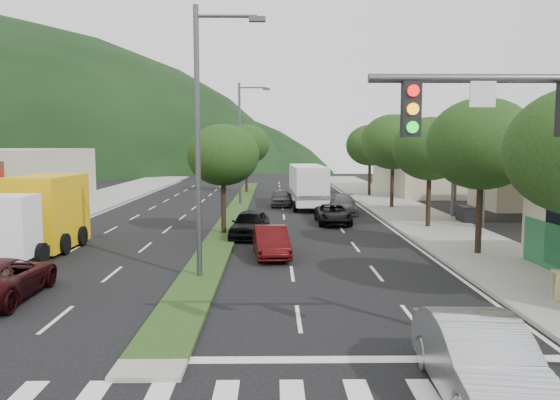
{
  "coord_description": "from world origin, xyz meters",
  "views": [
    {
      "loc": [
        2.77,
        -12.13,
        5.05
      ],
      "look_at": [
        3.08,
        13.31,
        2.42
      ],
      "focal_mm": 35.0,
      "sensor_mm": 36.0,
      "label": 1
    }
  ],
  "objects_px": {
    "tree_r_b": "(482,144)",
    "tree_r_c": "(430,149)",
    "car_queue_a": "(250,224)",
    "tree_r_d": "(393,142)",
    "tree_r_e": "(370,145)",
    "streetlight_mid": "(242,137)",
    "suv_maroon": "(1,278)",
    "box_truck": "(38,217)",
    "car_queue_c": "(271,242)",
    "tree_med_near": "(223,155)",
    "streetlight_near": "(203,129)",
    "tree_med_far": "(246,144)",
    "sedan_silver": "(480,361)",
    "car_queue_d": "(333,214)",
    "motorhome": "(308,185)",
    "car_queue_b": "(343,205)",
    "car_queue_e": "(281,198)"
  },
  "relations": [
    {
      "from": "tree_r_c",
      "to": "motorhome",
      "type": "xyz_separation_m",
      "value": [
        -6.49,
        11.1,
        -2.98
      ]
    },
    {
      "from": "tree_med_near",
      "to": "streetlight_near",
      "type": "distance_m",
      "value": 10.07
    },
    {
      "from": "suv_maroon",
      "to": "car_queue_c",
      "type": "xyz_separation_m",
      "value": [
        8.79,
        6.61,
        -0.01
      ]
    },
    {
      "from": "tree_r_c",
      "to": "box_truck",
      "type": "xyz_separation_m",
      "value": [
        -20.04,
        -7.15,
        -3.07
      ]
    },
    {
      "from": "tree_r_e",
      "to": "tree_r_b",
      "type": "bearing_deg",
      "value": -90.0
    },
    {
      "from": "streetlight_near",
      "to": "motorhome",
      "type": "xyz_separation_m",
      "value": [
        5.3,
        23.1,
        -3.81
      ]
    },
    {
      "from": "sedan_silver",
      "to": "car_queue_a",
      "type": "relative_size",
      "value": 1.11
    },
    {
      "from": "suv_maroon",
      "to": "box_truck",
      "type": "bearing_deg",
      "value": -76.54
    },
    {
      "from": "tree_r_c",
      "to": "sedan_silver",
      "type": "bearing_deg",
      "value": -103.3
    },
    {
      "from": "box_truck",
      "to": "car_queue_d",
      "type": "bearing_deg",
      "value": -147.1
    },
    {
      "from": "motorhome",
      "to": "tree_r_d",
      "type": "bearing_deg",
      "value": -11.41
    },
    {
      "from": "tree_r_c",
      "to": "tree_r_e",
      "type": "relative_size",
      "value": 0.97
    },
    {
      "from": "suv_maroon",
      "to": "box_truck",
      "type": "xyz_separation_m",
      "value": [
        -1.92,
        7.47,
        0.99
      ]
    },
    {
      "from": "tree_med_near",
      "to": "car_queue_b",
      "type": "bearing_deg",
      "value": 48.96
    },
    {
      "from": "tree_med_far",
      "to": "streetlight_near",
      "type": "distance_m",
      "value": 36.01
    },
    {
      "from": "car_queue_b",
      "to": "car_queue_c",
      "type": "bearing_deg",
      "value": -101.65
    },
    {
      "from": "tree_med_near",
      "to": "sedan_silver",
      "type": "relative_size",
      "value": 1.24
    },
    {
      "from": "streetlight_mid",
      "to": "suv_maroon",
      "type": "height_order",
      "value": "streetlight_mid"
    },
    {
      "from": "tree_r_b",
      "to": "tree_r_c",
      "type": "xyz_separation_m",
      "value": [
        0.0,
        8.0,
        -0.29
      ]
    },
    {
      "from": "car_queue_c",
      "to": "motorhome",
      "type": "relative_size",
      "value": 0.47
    },
    {
      "from": "suv_maroon",
      "to": "motorhome",
      "type": "distance_m",
      "value": 28.25
    },
    {
      "from": "car_queue_a",
      "to": "tree_r_c",
      "type": "bearing_deg",
      "value": 23.57
    },
    {
      "from": "car_queue_a",
      "to": "suv_maroon",
      "type": "bearing_deg",
      "value": -115.7
    },
    {
      "from": "car_queue_a",
      "to": "car_queue_c",
      "type": "bearing_deg",
      "value": -69.28
    },
    {
      "from": "sedan_silver",
      "to": "car_queue_a",
      "type": "xyz_separation_m",
      "value": [
        -5.33,
        18.85,
        -0.05
      ]
    },
    {
      "from": "tree_r_d",
      "to": "streetlight_mid",
      "type": "relative_size",
      "value": 0.72
    },
    {
      "from": "tree_r_e",
      "to": "car_queue_e",
      "type": "relative_size",
      "value": 1.69
    },
    {
      "from": "suv_maroon",
      "to": "sedan_silver",
      "type": "bearing_deg",
      "value": 149.86
    },
    {
      "from": "tree_r_b",
      "to": "car_queue_a",
      "type": "distance_m",
      "value": 12.39
    },
    {
      "from": "car_queue_b",
      "to": "box_truck",
      "type": "xyz_separation_m",
      "value": [
        -15.87,
        -14.14,
        1.02
      ]
    },
    {
      "from": "sedan_silver",
      "to": "car_queue_c",
      "type": "xyz_separation_m",
      "value": [
        -4.17,
        13.85,
        -0.12
      ]
    },
    {
      "from": "tree_r_e",
      "to": "tree_r_d",
      "type": "bearing_deg",
      "value": -90.0
    },
    {
      "from": "car_queue_e",
      "to": "streetlight_mid",
      "type": "bearing_deg",
      "value": 162.97
    },
    {
      "from": "tree_r_d",
      "to": "tree_r_e",
      "type": "height_order",
      "value": "tree_r_d"
    },
    {
      "from": "car_queue_b",
      "to": "car_queue_c",
      "type": "xyz_separation_m",
      "value": [
        -5.16,
        -15.0,
        0.02
      ]
    },
    {
      "from": "streetlight_near",
      "to": "tree_r_d",
      "type": "bearing_deg",
      "value": 61.8
    },
    {
      "from": "tree_med_near",
      "to": "car_queue_b",
      "type": "xyz_separation_m",
      "value": [
        7.83,
        8.99,
        -3.77
      ]
    },
    {
      "from": "tree_r_e",
      "to": "tree_med_far",
      "type": "height_order",
      "value": "tree_med_far"
    },
    {
      "from": "tree_r_b",
      "to": "tree_med_far",
      "type": "relative_size",
      "value": 1.0
    },
    {
      "from": "tree_r_b",
      "to": "box_truck",
      "type": "relative_size",
      "value": 0.96
    },
    {
      "from": "tree_r_c",
      "to": "car_queue_e",
      "type": "height_order",
      "value": "tree_r_c"
    },
    {
      "from": "box_truck",
      "to": "motorhome",
      "type": "distance_m",
      "value": 22.73
    },
    {
      "from": "tree_med_near",
      "to": "suv_maroon",
      "type": "height_order",
      "value": "tree_med_near"
    },
    {
      "from": "tree_r_d",
      "to": "tree_med_far",
      "type": "distance_m",
      "value": 18.44
    },
    {
      "from": "streetlight_mid",
      "to": "car_queue_d",
      "type": "height_order",
      "value": "streetlight_mid"
    },
    {
      "from": "car_queue_c",
      "to": "tree_r_b",
      "type": "bearing_deg",
      "value": -5.65
    },
    {
      "from": "streetlight_mid",
      "to": "tree_r_d",
      "type": "bearing_deg",
      "value": -14.27
    },
    {
      "from": "car_queue_c",
      "to": "tree_r_c",
      "type": "bearing_deg",
      "value": 34.94
    },
    {
      "from": "car_queue_c",
      "to": "box_truck",
      "type": "xyz_separation_m",
      "value": [
        -10.71,
        0.86,
        1.0
      ]
    },
    {
      "from": "streetlight_near",
      "to": "box_truck",
      "type": "relative_size",
      "value": 1.38
    }
  ]
}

